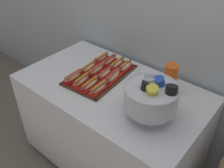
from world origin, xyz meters
name	(u,v)px	position (x,y,z in m)	size (l,w,h in m)	color
ground_plane	(111,157)	(0.00, 0.00, 0.00)	(10.00, 10.00, 0.00)	#7A6B5B
buffet_table	(111,124)	(0.00, 0.00, 0.41)	(1.34, 0.77, 0.78)	silver
serving_tray	(100,75)	(-0.15, 0.05, 0.78)	(0.38, 0.55, 0.01)	#472B19
hot_dog_0	(74,77)	(-0.24, -0.13, 0.82)	(0.06, 0.17, 0.06)	#B21414
hot_dog_1	(82,80)	(-0.17, -0.12, 0.82)	(0.08, 0.18, 0.06)	red
hot_dog_2	(90,84)	(-0.09, -0.11, 0.81)	(0.08, 0.18, 0.06)	#B21414
hot_dog_3	(99,88)	(-0.02, -0.11, 0.81)	(0.07, 0.17, 0.06)	red
hot_dog_4	(88,67)	(-0.26, 0.04, 0.81)	(0.09, 0.18, 0.06)	red
hot_dog_5	(96,70)	(-0.18, 0.05, 0.82)	(0.07, 0.18, 0.06)	#B21414
hot_dog_6	(104,74)	(-0.11, 0.05, 0.81)	(0.08, 0.17, 0.06)	red
hot_dog_7	(113,76)	(-0.03, 0.06, 0.82)	(0.09, 0.19, 0.06)	red
hot_dog_8	(101,58)	(-0.27, 0.20, 0.81)	(0.07, 0.16, 0.06)	red
hot_dog_9	(109,61)	(-0.20, 0.21, 0.82)	(0.07, 0.17, 0.06)	red
hot_dog_10	(117,64)	(-0.12, 0.22, 0.81)	(0.07, 0.18, 0.06)	#B21414
hot_dog_11	(125,66)	(-0.05, 0.22, 0.82)	(0.08, 0.16, 0.06)	red
punch_bowl	(151,96)	(0.37, -0.09, 0.93)	(0.32, 0.32, 0.27)	silver
cup_stack	(170,78)	(0.33, 0.23, 0.88)	(0.09, 0.09, 0.19)	#EA5B19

